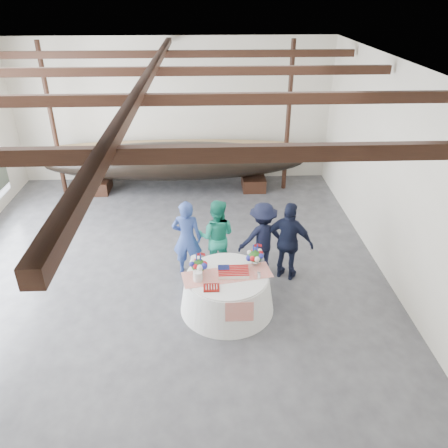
{
  "coord_description": "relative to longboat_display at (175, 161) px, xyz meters",
  "views": [
    {
      "loc": [
        0.99,
        -7.9,
        5.83
      ],
      "look_at": [
        1.37,
        0.51,
        1.18
      ],
      "focal_mm": 35.0,
      "sensor_mm": 36.0,
      "label": 1
    }
  ],
  "objects": [
    {
      "name": "wall_back",
      "position": [
        -0.04,
        0.99,
        1.26
      ],
      "size": [
        10.0,
        0.02,
        4.5
      ],
      "primitive_type": "cube",
      "color": "silver",
      "rests_on": "ground"
    },
    {
      "name": "floor",
      "position": [
        -0.04,
        -5.01,
        -0.99
      ],
      "size": [
        10.0,
        12.0,
        0.01
      ],
      "primitive_type": "cube",
      "color": "#3D3D42",
      "rests_on": "ground"
    },
    {
      "name": "pavilion_structure",
      "position": [
        -0.04,
        -4.16,
        3.01
      ],
      "size": [
        9.8,
        11.76,
        4.5
      ],
      "color": "black",
      "rests_on": "ground"
    },
    {
      "name": "longboat_display",
      "position": [
        0.0,
        0.0,
        0.0
      ],
      "size": [
        8.26,
        1.65,
        1.55
      ],
      "color": "black",
      "rests_on": "ground"
    },
    {
      "name": "guest_woman_teal",
      "position": [
        1.16,
        -4.53,
        -0.11
      ],
      "size": [
        0.96,
        0.81,
        1.76
      ],
      "primitive_type": "imported",
      "rotation": [
        0.0,
        0.0,
        2.97
      ],
      "color": "#1A896C",
      "rests_on": "ground"
    },
    {
      "name": "ceiling",
      "position": [
        -0.04,
        -5.01,
        3.51
      ],
      "size": [
        10.0,
        12.0,
        0.01
      ],
      "primitive_type": "cube",
      "color": "white",
      "rests_on": "wall_back"
    },
    {
      "name": "guest_woman_blue",
      "position": [
        0.5,
        -4.61,
        -0.09
      ],
      "size": [
        0.71,
        0.51,
        1.8
      ],
      "primitive_type": "imported",
      "rotation": [
        0.0,
        0.0,
        3.02
      ],
      "color": "navy",
      "rests_on": "ground"
    },
    {
      "name": "wall_right",
      "position": [
        4.96,
        -5.01,
        1.26
      ],
      "size": [
        0.02,
        12.0,
        4.5
      ],
      "primitive_type": "cube",
      "color": "silver",
      "rests_on": "ground"
    },
    {
      "name": "banquet_table",
      "position": [
        1.33,
        -5.91,
        -0.58
      ],
      "size": [
        1.9,
        1.9,
        0.81
      ],
      "color": "silver",
      "rests_on": "ground"
    },
    {
      "name": "tabletop_items",
      "position": [
        1.28,
        -5.77,
        -0.03
      ],
      "size": [
        1.82,
        1.03,
        0.4
      ],
      "color": "red",
      "rests_on": "banquet_table"
    },
    {
      "name": "guest_man_right",
      "position": [
        2.72,
        -4.89,
        -0.07
      ],
      "size": [
        1.16,
        0.9,
        1.84
      ],
      "primitive_type": "imported",
      "rotation": [
        0.0,
        0.0,
        2.65
      ],
      "color": "black",
      "rests_on": "ground"
    },
    {
      "name": "guest_man_left",
      "position": [
        2.19,
        -4.57,
        -0.14
      ],
      "size": [
        1.19,
        0.82,
        1.69
      ],
      "primitive_type": "imported",
      "rotation": [
        0.0,
        0.0,
        3.33
      ],
      "color": "black",
      "rests_on": "ground"
    }
  ]
}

